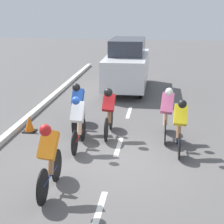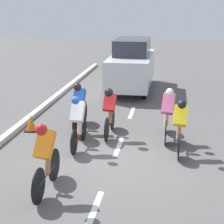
% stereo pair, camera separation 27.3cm
% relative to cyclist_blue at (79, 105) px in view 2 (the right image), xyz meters
% --- Properties ---
extents(ground_plane, '(60.00, 60.00, 0.00)m').
position_rel_cyclist_blue_xyz_m(ground_plane, '(-1.34, 1.98, -0.77)').
color(ground_plane, '#565454').
extents(lane_stripe_near, '(0.12, 1.40, 0.01)m').
position_rel_cyclist_blue_xyz_m(lane_stripe_near, '(-1.34, 4.37, -0.76)').
color(lane_stripe_near, white).
rests_on(lane_stripe_near, ground).
extents(lane_stripe_mid, '(0.12, 1.40, 0.01)m').
position_rel_cyclist_blue_xyz_m(lane_stripe_mid, '(-1.34, 1.17, -0.76)').
color(lane_stripe_mid, white).
rests_on(lane_stripe_mid, ground).
extents(lane_stripe_far, '(0.12, 1.40, 0.01)m').
position_rel_cyclist_blue_xyz_m(lane_stripe_far, '(-1.34, -2.03, -0.76)').
color(lane_stripe_far, white).
rests_on(lane_stripe_far, ground).
extents(curb, '(0.20, 25.34, 0.14)m').
position_rel_cyclist_blue_xyz_m(curb, '(1.86, 1.17, -0.70)').
color(curb, beige).
rests_on(curb, ground).
extents(cyclist_blue, '(0.34, 1.76, 1.48)m').
position_rel_cyclist_blue_xyz_m(cyclist_blue, '(0.00, 0.00, 0.00)').
color(cyclist_blue, black).
rests_on(cyclist_blue, ground).
extents(cyclist_red, '(0.35, 1.70, 1.46)m').
position_rel_cyclist_blue_xyz_m(cyclist_red, '(-0.97, 0.42, 0.01)').
color(cyclist_red, black).
rests_on(cyclist_red, ground).
extents(cyclist_white, '(0.34, 1.67, 1.47)m').
position_rel_cyclist_blue_xyz_m(cyclist_white, '(-0.32, 1.45, -0.00)').
color(cyclist_white, black).
rests_on(cyclist_white, ground).
extents(cyclist_orange, '(0.37, 1.69, 1.55)m').
position_rel_cyclist_blue_xyz_m(cyclist_orange, '(-0.27, 3.88, 0.04)').
color(cyclist_orange, black).
rests_on(cyclist_orange, ground).
extents(cyclist_yellow, '(0.35, 1.66, 1.45)m').
position_rel_cyclist_blue_xyz_m(cyclist_yellow, '(-2.90, 1.34, -0.01)').
color(cyclist_yellow, black).
rests_on(cyclist_yellow, ground).
extents(cyclist_pink, '(0.38, 1.66, 1.52)m').
position_rel_cyclist_blue_xyz_m(cyclist_pink, '(-2.58, 0.41, 0.02)').
color(cyclist_pink, black).
rests_on(cyclist_pink, ground).
extents(support_car, '(1.70, 4.52, 2.18)m').
position_rel_cyclist_blue_xyz_m(support_car, '(-0.94, -5.54, 0.32)').
color(support_car, black).
rests_on(support_car, ground).
extents(traffic_cone, '(0.36, 0.36, 0.49)m').
position_rel_cyclist_blue_xyz_m(traffic_cone, '(1.41, 0.33, -0.53)').
color(traffic_cone, black).
rests_on(traffic_cone, ground).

